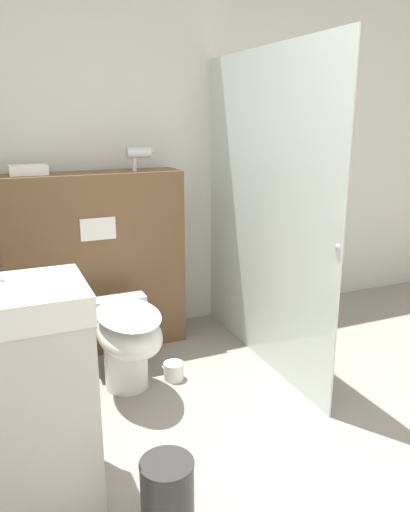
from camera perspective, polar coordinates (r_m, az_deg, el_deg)
name	(u,v)px	position (r m, az deg, el deg)	size (l,w,h in m)	color
wall_back	(144,159)	(3.59, -7.00, 11.00)	(8.00, 0.06, 2.50)	silver
partition_panel	(96,263)	(3.38, -12.36, -0.83)	(1.15, 0.29, 1.19)	brown
shower_glass	(263,213)	(3.09, 6.63, 4.89)	(0.04, 1.54, 1.92)	silver
toilet	(127,338)	(2.89, -8.93, -9.22)	(0.37, 0.66, 0.50)	white
sink_vanity	(11,401)	(2.16, -21.25, -15.22)	(0.62, 0.44, 1.07)	beige
hair_drier	(140,154)	(3.28, -7.47, 11.53)	(0.18, 0.07, 0.15)	#B7B7BC
folded_towel	(28,170)	(3.24, -19.54, 9.26)	(0.22, 0.16, 0.06)	white
spare_toilet_roll	(174,371)	(3.10, -3.60, -12.98)	(0.12, 0.12, 0.11)	white
waste_bin	(167,496)	(2.10, -4.31, -25.67)	(0.21, 0.21, 0.30)	#2D2D2D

